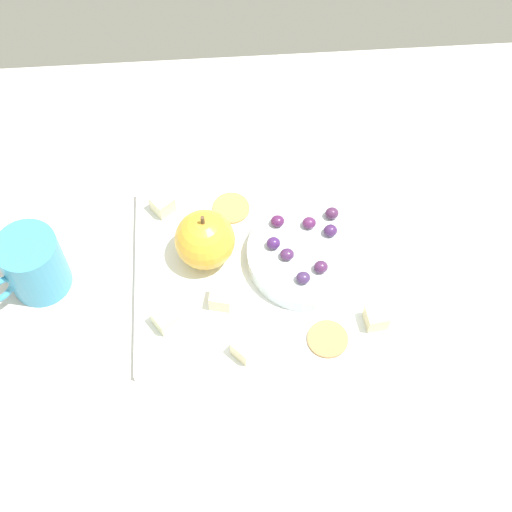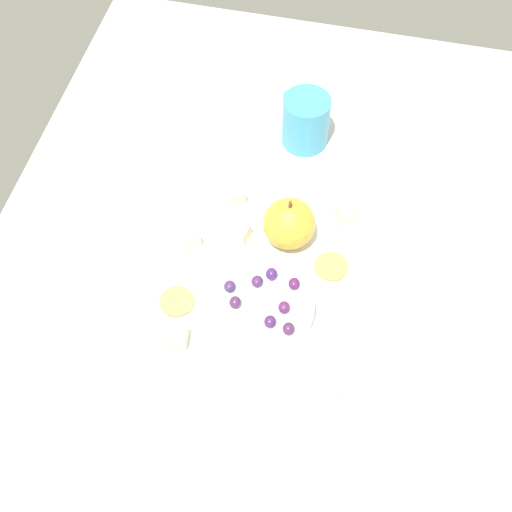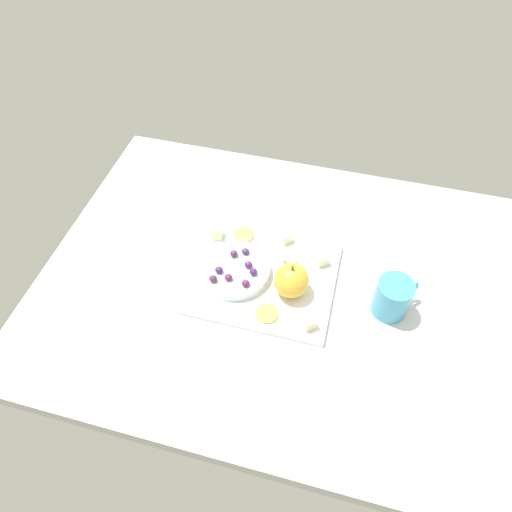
# 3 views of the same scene
# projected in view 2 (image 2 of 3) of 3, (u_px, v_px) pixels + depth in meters

# --- Properties ---
(table) EXTENTS (1.10, 0.83, 0.04)m
(table) POSITION_uv_depth(u_px,v_px,m) (260.00, 264.00, 1.16)
(table) COLOR silver
(table) RESTS_ON ground
(platter) EXTENTS (0.33, 0.28, 0.02)m
(platter) POSITION_uv_depth(u_px,v_px,m) (261.00, 276.00, 1.12)
(platter) COLOR white
(platter) RESTS_ON table
(serving_dish) EXTENTS (0.16, 0.16, 0.02)m
(serving_dish) POSITION_uv_depth(u_px,v_px,m) (259.00, 306.00, 1.07)
(serving_dish) COLOR silver
(serving_dish) RESTS_ON platter
(apple_whole) EXTENTS (0.08, 0.08, 0.08)m
(apple_whole) POSITION_uv_depth(u_px,v_px,m) (289.00, 223.00, 1.11)
(apple_whole) COLOR gold
(apple_whole) RESTS_ON platter
(apple_stem) EXTENTS (0.01, 0.01, 0.01)m
(apple_stem) POSITION_uv_depth(u_px,v_px,m) (290.00, 205.00, 1.08)
(apple_stem) COLOR brown
(apple_stem) RESTS_ON apple_whole
(cheese_cube_0) EXTENTS (0.03, 0.03, 0.03)m
(cheese_cube_0) POSITION_uv_depth(u_px,v_px,m) (177.00, 338.00, 1.04)
(cheese_cube_0) COLOR beige
(cheese_cube_0) RESTS_ON platter
(cheese_cube_1) EXTENTS (0.04, 0.04, 0.03)m
(cheese_cube_1) POSITION_uv_depth(u_px,v_px,m) (235.00, 195.00, 1.18)
(cheese_cube_1) COLOR beige
(cheese_cube_1) RESTS_ON platter
(cheese_cube_2) EXTENTS (0.03, 0.03, 0.03)m
(cheese_cube_2) POSITION_uv_depth(u_px,v_px,m) (239.00, 234.00, 1.13)
(cheese_cube_2) COLOR beige
(cheese_cube_2) RESTS_ON platter
(cheese_cube_3) EXTENTS (0.04, 0.04, 0.03)m
(cheese_cube_3) POSITION_uv_depth(u_px,v_px,m) (189.00, 239.00, 1.13)
(cheese_cube_3) COLOR beige
(cheese_cube_3) RESTS_ON platter
(cheese_cube_4) EXTENTS (0.04, 0.04, 0.03)m
(cheese_cube_4) POSITION_uv_depth(u_px,v_px,m) (346.00, 214.00, 1.16)
(cheese_cube_4) COLOR beige
(cheese_cube_4) RESTS_ON platter
(cracker_0) EXTENTS (0.05, 0.05, 0.00)m
(cracker_0) POSITION_uv_depth(u_px,v_px,m) (177.00, 302.00, 1.08)
(cracker_0) COLOR #AC7F50
(cracker_0) RESTS_ON platter
(cracker_1) EXTENTS (0.05, 0.05, 0.00)m
(cracker_1) POSITION_uv_depth(u_px,v_px,m) (331.00, 267.00, 1.11)
(cracker_1) COLOR tan
(cracker_1) RESTS_ON platter
(grape_0) EXTENTS (0.02, 0.02, 0.01)m
(grape_0) POSITION_uv_depth(u_px,v_px,m) (257.00, 281.00, 1.07)
(grape_0) COLOR #4A2756
(grape_0) RESTS_ON serving_dish
(grape_1) EXTENTS (0.02, 0.02, 0.01)m
(grape_1) POSITION_uv_depth(u_px,v_px,m) (294.00, 284.00, 1.06)
(grape_1) COLOR #531F50
(grape_1) RESTS_ON serving_dish
(grape_2) EXTENTS (0.02, 0.02, 0.02)m
(grape_2) POSITION_uv_depth(u_px,v_px,m) (272.00, 274.00, 1.07)
(grape_2) COLOR #452261
(grape_2) RESTS_ON serving_dish
(grape_3) EXTENTS (0.02, 0.02, 0.02)m
(grape_3) POSITION_uv_depth(u_px,v_px,m) (289.00, 329.00, 1.02)
(grape_3) COLOR #4C254B
(grape_3) RESTS_ON serving_dish
(grape_4) EXTENTS (0.02, 0.02, 0.01)m
(grape_4) POSITION_uv_depth(u_px,v_px,m) (230.00, 286.00, 1.06)
(grape_4) COLOR #422B59
(grape_4) RESTS_ON serving_dish
(grape_5) EXTENTS (0.02, 0.02, 0.02)m
(grape_5) POSITION_uv_depth(u_px,v_px,m) (284.00, 307.00, 1.04)
(grape_5) COLOR #582455
(grape_5) RESTS_ON serving_dish
(grape_6) EXTENTS (0.02, 0.02, 0.02)m
(grape_6) POSITION_uv_depth(u_px,v_px,m) (270.00, 322.00, 1.03)
(grape_6) COLOR #442458
(grape_6) RESTS_ON serving_dish
(grape_7) EXTENTS (0.02, 0.02, 0.02)m
(grape_7) POSITION_uv_depth(u_px,v_px,m) (235.00, 302.00, 1.05)
(grape_7) COLOR #4C2650
(grape_7) RESTS_ON serving_dish
(cup) EXTENTS (0.09, 0.09, 0.09)m
(cup) POSITION_uv_depth(u_px,v_px,m) (305.00, 121.00, 1.24)
(cup) COLOR #3E97BF
(cup) RESTS_ON table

